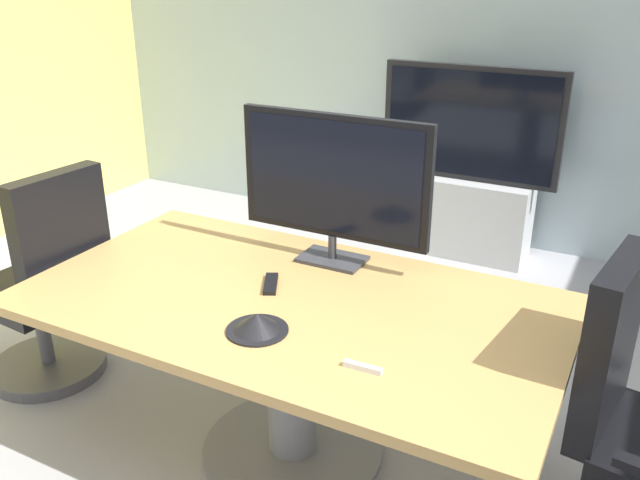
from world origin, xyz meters
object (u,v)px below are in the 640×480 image
(conference_phone, at_px, (257,323))
(wall_display_unit, at_px, (465,193))
(conference_table, at_px, (291,339))
(office_chair_left, at_px, (48,296))
(tv_monitor, at_px, (334,181))
(remote_control, at_px, (271,284))

(conference_phone, bearing_deg, wall_display_unit, 90.04)
(conference_table, xyz_separation_m, office_chair_left, (-1.30, -0.06, -0.10))
(office_chair_left, bearing_deg, tv_monitor, 114.00)
(conference_phone, bearing_deg, conference_table, 94.54)
(remote_control, bearing_deg, conference_table, -53.01)
(wall_display_unit, height_order, remote_control, wall_display_unit)
(conference_table, relative_size, wall_display_unit, 1.57)
(office_chair_left, relative_size, tv_monitor, 1.30)
(conference_phone, relative_size, remote_control, 1.29)
(office_chair_left, height_order, remote_control, office_chair_left)
(tv_monitor, relative_size, remote_control, 4.94)
(tv_monitor, bearing_deg, wall_display_unit, 89.16)
(conference_table, bearing_deg, remote_control, 154.33)
(office_chair_left, height_order, tv_monitor, tv_monitor)
(tv_monitor, distance_m, conference_phone, 0.74)
(remote_control, bearing_deg, tv_monitor, 44.44)
(wall_display_unit, bearing_deg, tv_monitor, -90.84)
(office_chair_left, xyz_separation_m, tv_monitor, (1.29, 0.45, 0.63))
(conference_table, bearing_deg, wall_display_unit, 89.54)
(tv_monitor, relative_size, conference_phone, 3.82)
(conference_phone, distance_m, remote_control, 0.35)
(wall_display_unit, xyz_separation_m, conference_phone, (0.00, -2.64, 0.32))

